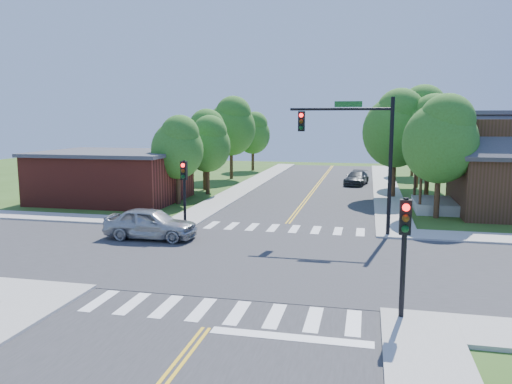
% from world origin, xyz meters
% --- Properties ---
extents(ground, '(100.00, 100.00, 0.00)m').
position_xyz_m(ground, '(0.00, 0.00, 0.00)').
color(ground, '#315019').
rests_on(ground, ground).
extents(road_ns, '(10.00, 90.00, 0.04)m').
position_xyz_m(road_ns, '(0.00, 0.00, 0.02)').
color(road_ns, '#2D2D30').
rests_on(road_ns, ground).
extents(road_ew, '(90.00, 10.00, 0.04)m').
position_xyz_m(road_ew, '(0.00, 0.00, 0.03)').
color(road_ew, '#2D2D30').
rests_on(road_ew, ground).
extents(intersection_patch, '(10.20, 10.20, 0.06)m').
position_xyz_m(intersection_patch, '(0.00, 0.00, 0.00)').
color(intersection_patch, '#2D2D30').
rests_on(intersection_patch, ground).
extents(sidewalk_nw, '(40.00, 40.00, 0.14)m').
position_xyz_m(sidewalk_nw, '(-15.82, 15.82, 0.07)').
color(sidewalk_nw, '#9E9B93').
rests_on(sidewalk_nw, ground).
extents(crosswalk_north, '(8.85, 2.00, 0.01)m').
position_xyz_m(crosswalk_north, '(0.00, 6.20, 0.05)').
color(crosswalk_north, white).
rests_on(crosswalk_north, ground).
extents(crosswalk_south, '(8.85, 2.00, 0.01)m').
position_xyz_m(crosswalk_south, '(0.00, -6.20, 0.05)').
color(crosswalk_south, white).
rests_on(crosswalk_south, ground).
extents(centerline, '(0.30, 90.00, 0.01)m').
position_xyz_m(centerline, '(0.00, 0.00, 0.05)').
color(centerline, yellow).
rests_on(centerline, ground).
extents(stop_bar, '(4.60, 0.45, 0.09)m').
position_xyz_m(stop_bar, '(2.50, -7.60, 0.00)').
color(stop_bar, white).
rests_on(stop_bar, ground).
extents(signal_mast_ne, '(5.30, 0.42, 7.20)m').
position_xyz_m(signal_mast_ne, '(3.91, 5.59, 4.85)').
color(signal_mast_ne, black).
rests_on(signal_mast_ne, ground).
extents(signal_pole_se, '(0.34, 0.42, 3.80)m').
position_xyz_m(signal_pole_se, '(5.60, -5.62, 2.66)').
color(signal_pole_se, black).
rests_on(signal_pole_se, ground).
extents(signal_pole_nw, '(0.34, 0.42, 3.80)m').
position_xyz_m(signal_pole_nw, '(-5.60, 5.58, 2.66)').
color(signal_pole_nw, black).
rests_on(signal_pole_nw, ground).
extents(building_nw, '(10.40, 8.40, 3.73)m').
position_xyz_m(building_nw, '(-14.20, 13.20, 1.88)').
color(building_nw, maroon).
rests_on(building_nw, ground).
extents(tree_e_a, '(4.49, 4.27, 7.63)m').
position_xyz_m(tree_e_a, '(8.80, 11.42, 5.00)').
color(tree_e_a, '#382314').
rests_on(tree_e_a, ground).
extents(tree_e_b, '(4.68, 4.44, 7.95)m').
position_xyz_m(tree_e_b, '(8.91, 18.18, 5.21)').
color(tree_e_b, '#382314').
rests_on(tree_e_b, ground).
extents(tree_e_c, '(5.35, 5.08, 9.09)m').
position_xyz_m(tree_e_c, '(8.85, 25.65, 5.96)').
color(tree_e_c, '#382314').
rests_on(tree_e_c, ground).
extents(tree_e_d, '(4.70, 4.46, 7.99)m').
position_xyz_m(tree_e_d, '(9.26, 35.38, 5.23)').
color(tree_e_d, '#382314').
rests_on(tree_e_d, ground).
extents(tree_w_a, '(3.76, 3.57, 6.40)m').
position_xyz_m(tree_w_a, '(-8.79, 12.83, 4.19)').
color(tree_w_a, '#382314').
rests_on(tree_w_a, ground).
extents(tree_w_b, '(4.10, 3.89, 6.97)m').
position_xyz_m(tree_w_b, '(-9.16, 20.04, 4.56)').
color(tree_w_b, '#382314').
rests_on(tree_w_b, ground).
extents(tree_w_c, '(4.94, 4.70, 8.40)m').
position_xyz_m(tree_w_c, '(-9.08, 28.36, 5.51)').
color(tree_w_c, '#382314').
rests_on(tree_w_c, ground).
extents(tree_w_d, '(4.10, 3.89, 6.96)m').
position_xyz_m(tree_w_d, '(-8.83, 37.01, 4.56)').
color(tree_w_d, '#382314').
rests_on(tree_w_d, ground).
extents(tree_house, '(4.95, 4.70, 8.41)m').
position_xyz_m(tree_house, '(6.53, 18.92, 5.51)').
color(tree_house, '#382314').
rests_on(tree_house, ground).
extents(tree_bldg, '(3.78, 3.59, 6.42)m').
position_xyz_m(tree_bldg, '(-8.16, 17.76, 4.20)').
color(tree_bldg, '#382314').
rests_on(tree_bldg, ground).
extents(car_silver, '(1.92, 4.73, 1.61)m').
position_xyz_m(car_silver, '(-6.23, 2.37, 0.80)').
color(car_silver, '#A2A6A9').
rests_on(car_silver, ground).
extents(car_dgrey, '(3.21, 4.91, 1.26)m').
position_xyz_m(car_dgrey, '(3.50, 26.13, 0.63)').
color(car_dgrey, '#2B2E30').
rests_on(car_dgrey, ground).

